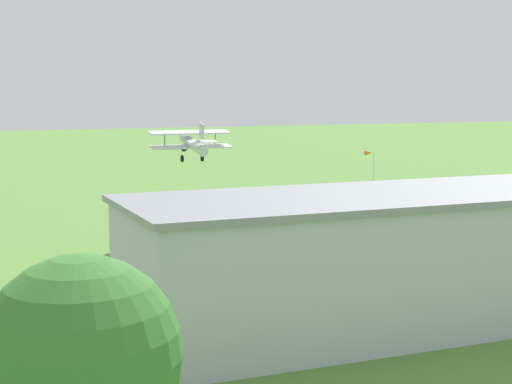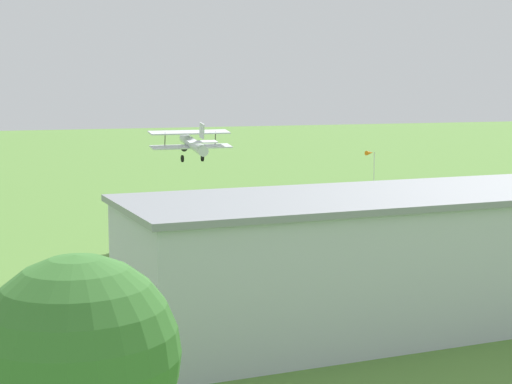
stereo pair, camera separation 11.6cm
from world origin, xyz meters
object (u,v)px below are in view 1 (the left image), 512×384
Objects in this scene: biplane at (192,143)px; person_beside_truck at (124,285)px; windsock at (370,156)px; tree_at_field_edge at (81,356)px; person_crossing_taxiway at (455,242)px; car_black at (35,301)px; hangar at (436,254)px.

biplane reaches higher than person_beside_truck.
biplane is 1.34× the size of windsock.
tree_at_field_edge is (17.83, 44.88, -3.43)m from biplane.
tree_at_field_edge reaches higher than person_beside_truck.
person_crossing_taxiway is 38.70m from windsock.
windsock is at bearing -109.48° from person_crossing_taxiway.
tree_at_field_edge is at bearing 74.61° from person_beside_truck.
person_crossing_taxiway is 28.85m from person_beside_truck.
person_crossing_taxiway reaches higher than car_black.
hangar reaches higher than windsock.
windsock is at bearing -135.87° from person_beside_truck.
tree_at_field_edge is at bearing 86.92° from car_black.
windsock is at bearing -138.27° from car_black.
windsock is (-48.61, -66.29, -0.32)m from tree_at_field_edge.
tree_at_field_edge reaches higher than car_black.
person_beside_truck is 0.30× the size of windsock.
car_black is (21.86, -9.59, -2.99)m from hangar.
biplane reaches higher than person_crossing_taxiway.
biplane is 37.68m from windsock.
car_black is at bearing 51.49° from biplane.
hangar is 4.97× the size of biplane.
person_crossing_taxiway is (-34.47, -5.90, 0.04)m from car_black.
windsock reaches higher than person_crossing_taxiway.
windsock is (-12.84, -36.29, 4.00)m from person_crossing_taxiway.
person_beside_truck is 0.20× the size of tree_at_field_edge.
person_crossing_taxiway reaches higher than person_beside_truck.
person_beside_truck is (28.58, 3.90, -0.06)m from person_crossing_taxiway.
tree_at_field_edge is (35.77, 30.00, 4.32)m from person_crossing_taxiway.
tree_at_field_edge is at bearing 39.99° from person_crossing_taxiway.
windsock is (-25.45, -51.77, 1.05)m from hangar.
biplane reaches higher than hangar.
windsock is (-30.78, -21.41, -3.75)m from biplane.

